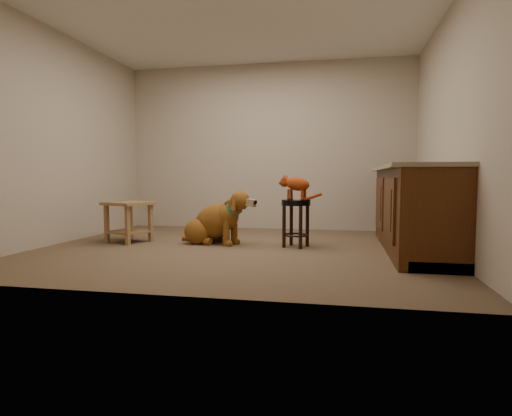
% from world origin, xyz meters
% --- Properties ---
extents(floor, '(4.50, 4.00, 0.01)m').
position_xyz_m(floor, '(0.00, 0.00, 0.00)').
color(floor, brown).
rests_on(floor, ground).
extents(room_shell, '(4.54, 4.04, 2.62)m').
position_xyz_m(room_shell, '(0.00, 0.00, 1.68)').
color(room_shell, '#B8AA94').
rests_on(room_shell, ground).
extents(cabinet_run, '(0.70, 2.56, 0.94)m').
position_xyz_m(cabinet_run, '(1.94, 0.30, 0.44)').
color(cabinet_run, '#49250D').
rests_on(cabinet_run, ground).
extents(padded_stool, '(0.36, 0.36, 0.56)m').
position_xyz_m(padded_stool, '(0.64, 0.25, 0.39)').
color(padded_stool, black).
rests_on(padded_stool, ground).
extents(wood_stool, '(0.42, 0.42, 0.68)m').
position_xyz_m(wood_stool, '(1.83, 1.05, 0.35)').
color(wood_stool, brown).
rests_on(wood_stool, ground).
extents(side_table, '(0.63, 0.63, 0.51)m').
position_xyz_m(side_table, '(-1.46, 0.23, 0.33)').
color(side_table, olive).
rests_on(side_table, ground).
extents(golden_retriever, '(1.05, 0.65, 0.70)m').
position_xyz_m(golden_retriever, '(-0.35, 0.32, 0.26)').
color(golden_retriever, brown).
rests_on(golden_retriever, ground).
extents(tabby_kitten, '(0.52, 0.24, 0.32)m').
position_xyz_m(tabby_kitten, '(0.63, 0.26, 0.73)').
color(tabby_kitten, '#94310E').
rests_on(tabby_kitten, padded_stool).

